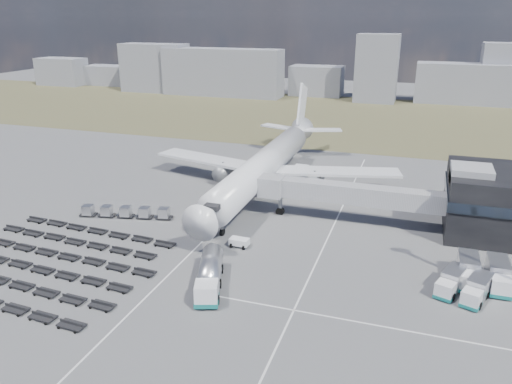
% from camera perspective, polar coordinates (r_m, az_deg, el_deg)
% --- Properties ---
extents(ground, '(420.00, 420.00, 0.00)m').
position_cam_1_polar(ground, '(71.71, -6.61, -7.75)').
color(ground, '#565659').
rests_on(ground, ground).
extents(grass_strip, '(420.00, 90.00, 0.01)m').
position_cam_1_polar(grass_strip, '(172.80, 9.00, 8.47)').
color(grass_strip, brown).
rests_on(grass_strip, ground).
extents(lane_markings, '(47.12, 110.00, 0.01)m').
position_cam_1_polar(lane_markings, '(71.05, 1.66, -7.89)').
color(lane_markings, silver).
rests_on(lane_markings, ground).
extents(jet_bridge, '(30.30, 3.80, 7.05)m').
position_cam_1_polar(jet_bridge, '(83.45, 9.23, -0.06)').
color(jet_bridge, '#939399').
rests_on(jet_bridge, ground).
extents(airliner, '(51.59, 64.53, 17.62)m').
position_cam_1_polar(airliner, '(97.90, 1.23, 3.31)').
color(airliner, white).
rests_on(airliner, ground).
extents(skyline, '(303.60, 26.66, 25.83)m').
position_cam_1_polar(skyline, '(207.64, 17.31, 12.48)').
color(skyline, gray).
rests_on(skyline, ground).
extents(fuel_tanker, '(6.26, 11.52, 3.62)m').
position_cam_1_polar(fuel_tanker, '(64.21, -5.34, -9.35)').
color(fuel_tanker, white).
rests_on(fuel_tanker, ground).
extents(pushback_tug, '(2.93, 1.75, 1.33)m').
position_cam_1_polar(pushback_tug, '(74.91, -1.92, -5.80)').
color(pushback_tug, white).
rests_on(pushback_tug, ground).
extents(catering_truck, '(2.95, 6.95, 3.17)m').
position_cam_1_polar(catering_truck, '(101.87, 4.87, 1.73)').
color(catering_truck, white).
rests_on(catering_truck, ground).
extents(service_trucks_near, '(7.14, 7.77, 2.55)m').
position_cam_1_polar(service_trucks_near, '(67.44, 22.67, -9.83)').
color(service_trucks_near, white).
rests_on(service_trucks_near, ground).
extents(service_trucks_far, '(9.68, 7.35, 2.93)m').
position_cam_1_polar(service_trucks_far, '(71.23, 25.97, -8.54)').
color(service_trucks_far, white).
rests_on(service_trucks_far, ground).
extents(uld_row, '(16.07, 5.15, 1.77)m').
position_cam_1_polar(uld_row, '(87.95, -14.67, -2.21)').
color(uld_row, black).
rests_on(uld_row, ground).
extents(baggage_dollies, '(34.09, 25.22, 0.75)m').
position_cam_1_polar(baggage_dollies, '(76.53, -23.33, -7.19)').
color(baggage_dollies, black).
rests_on(baggage_dollies, ground).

